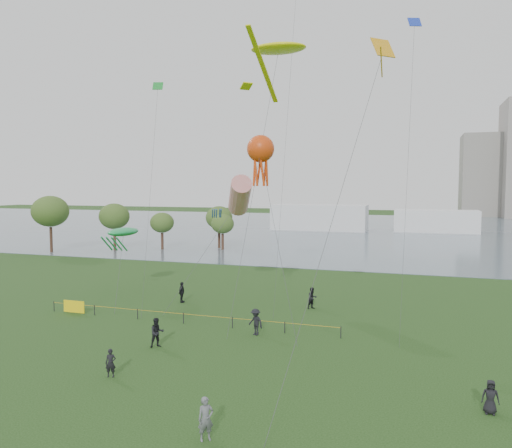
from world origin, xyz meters
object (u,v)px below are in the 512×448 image
(fence, at_px, (114,310))
(kite_flyer, at_px, (206,419))
(kite_octopus, at_px, (261,150))
(kite_stingray, at_px, (278,49))

(fence, height_order, kite_flyer, kite_flyer)
(kite_flyer, bearing_deg, fence, 94.23)
(fence, bearing_deg, kite_octopus, 16.97)
(fence, distance_m, kite_octopus, 17.32)
(kite_flyer, distance_m, kite_octopus, 22.96)
(kite_flyer, xyz_separation_m, kite_stingray, (-3.04, 21.75, 20.68))
(kite_stingray, bearing_deg, kite_octopus, -126.10)
(fence, xyz_separation_m, kite_octopus, (11.21, 3.42, 12.74))
(kite_octopus, bearing_deg, kite_stingray, 58.55)
(kite_flyer, height_order, kite_octopus, kite_octopus)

